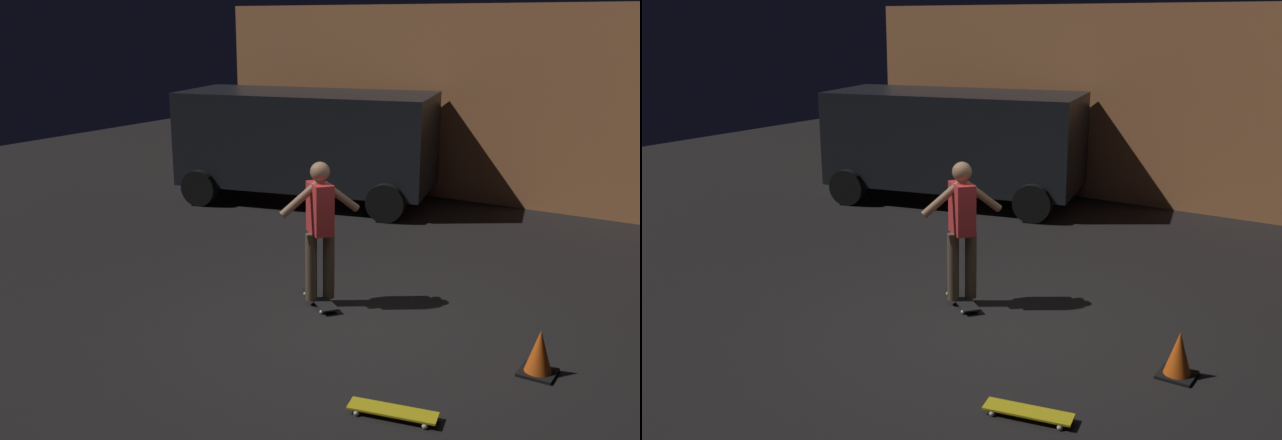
% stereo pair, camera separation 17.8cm
% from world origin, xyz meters
% --- Properties ---
extents(ground_plane, '(28.00, 28.00, 0.00)m').
position_xyz_m(ground_plane, '(0.00, 0.00, 0.00)').
color(ground_plane, black).
extents(low_building, '(12.54, 4.33, 3.58)m').
position_xyz_m(low_building, '(-0.24, 8.22, 1.79)').
color(low_building, '#C67A47').
rests_on(low_building, ground_plane).
extents(parked_van, '(4.92, 3.11, 2.03)m').
position_xyz_m(parked_van, '(-3.68, 4.51, 1.16)').
color(parked_van, black).
rests_on(parked_van, ground_plane).
extents(skateboard_ridden, '(0.73, 0.64, 0.07)m').
position_xyz_m(skateboard_ridden, '(-0.76, 0.32, 0.06)').
color(skateboard_ridden, black).
rests_on(skateboard_ridden, ground_plane).
extents(skateboard_spare, '(0.80, 0.36, 0.07)m').
position_xyz_m(skateboard_spare, '(1.12, -1.50, 0.06)').
color(skateboard_spare, gold).
rests_on(skateboard_spare, ground_plane).
extents(skater, '(0.68, 0.82, 1.67)m').
position_xyz_m(skater, '(-0.76, 0.32, 1.04)').
color(skater, brown).
rests_on(skater, skateboard_ridden).
extents(traffic_cone, '(0.34, 0.34, 0.46)m').
position_xyz_m(traffic_cone, '(1.96, -0.06, 0.21)').
color(traffic_cone, black).
rests_on(traffic_cone, ground_plane).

